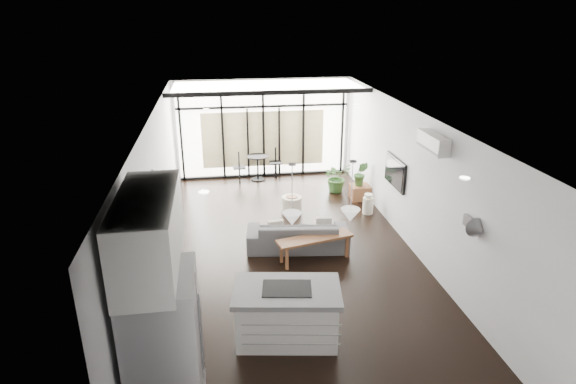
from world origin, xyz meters
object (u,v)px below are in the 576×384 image
object	(u,v)px
pouf	(292,204)
milk_can	(368,204)
fridge	(165,353)
tv	(395,172)
island	(287,313)
sofa	(298,230)
console_bench	(315,248)

from	to	relation	value
pouf	milk_can	world-z (taller)	milk_can
pouf	fridge	bearing A→B (deg)	-111.88
milk_can	tv	world-z (taller)	tv
island	sofa	xyz separation A→B (m)	(0.65, 2.82, -0.02)
fridge	tv	bearing A→B (deg)	47.15
console_bench	tv	xyz separation A→B (m)	(2.02, 1.23, 1.06)
fridge	milk_can	world-z (taller)	fridge
fridge	pouf	world-z (taller)	fridge
console_bench	pouf	bearing A→B (deg)	78.21
milk_can	tv	bearing A→B (deg)	-70.11
fridge	tv	world-z (taller)	fridge
sofa	milk_can	bearing A→B (deg)	-135.93
console_bench	pouf	world-z (taller)	console_bench
fridge	console_bench	bearing A→B (deg)	55.58
sofa	tv	distance (m)	2.52
island	milk_can	distance (m)	5.04
sofa	tv	bearing A→B (deg)	-156.11
fridge	sofa	size ratio (longest dim) A/B	0.98
sofa	milk_can	xyz separation A→B (m)	(1.97, 1.48, -0.15)
island	fridge	size ratio (longest dim) A/B	0.77
sofa	console_bench	size ratio (longest dim) A/B	1.37
fridge	sofa	xyz separation A→B (m)	(2.24, 4.17, -0.60)
sofa	milk_can	world-z (taller)	sofa
tv	milk_can	bearing A→B (deg)	109.89
pouf	milk_can	bearing A→B (deg)	-11.49
island	sofa	size ratio (longest dim) A/B	0.75
pouf	tv	distance (m)	2.63
console_bench	pouf	size ratio (longest dim) A/B	3.12
console_bench	sofa	bearing A→B (deg)	100.31
tv	pouf	bearing A→B (deg)	150.80
island	tv	size ratio (longest dim) A/B	1.42
fridge	pouf	bearing A→B (deg)	68.12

